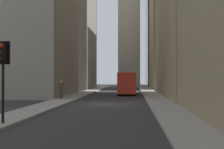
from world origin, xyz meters
The scene contains 11 objects.
ground_plane centered at (0.00, 0.00, 0.00)m, with size 135.00×135.00×0.00m, color #302D30.
sidewalk_right centered at (0.00, 4.50, 0.07)m, with size 90.00×2.20×0.14m, color gray.
sidewalk_left centered at (0.00, -4.50, 0.07)m, with size 90.00×2.20×0.14m, color gray.
building_left_far centered at (31.98, -10.60, 12.73)m, with size 15.70×10.00×25.45m.
building_right_far centered at (29.80, 10.60, 14.39)m, with size 12.84×10.00×28.78m.
church_spire centered at (41.73, -1.32, 19.11)m, with size 5.48×5.48×36.60m.
delivery_truck centered at (12.88, -1.40, 1.46)m, with size 6.46×2.25×2.84m.
sedan_navy centered at (25.88, -1.40, 0.66)m, with size 4.30×1.78×1.42m.
traffic_light_foreground centered at (-10.92, 3.91, 2.96)m, with size 0.43×0.52×3.84m.
pedestrian centered at (3.86, 4.98, 1.12)m, with size 0.26×0.44×1.80m.
discarded_bottle centered at (0.67, 3.77, 0.25)m, with size 0.07×0.07×0.27m.
Camera 1 is at (-23.51, -2.12, 2.28)m, focal length 44.83 mm.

